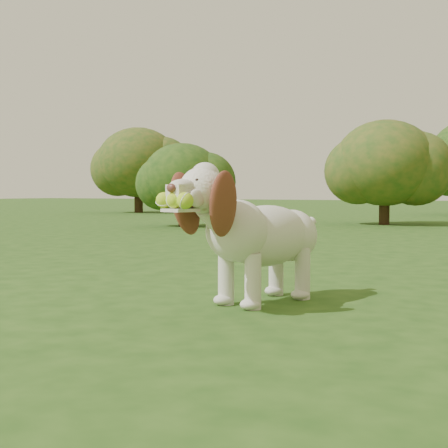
% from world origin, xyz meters
% --- Properties ---
extents(ground, '(80.00, 80.00, 0.00)m').
position_xyz_m(ground, '(0.00, 0.00, 0.00)').
color(ground, '#204614').
rests_on(ground, ground).
extents(dog, '(0.60, 1.16, 0.76)m').
position_xyz_m(dog, '(-0.09, -0.06, 0.40)').
color(dog, silver).
rests_on(dog, ground).
extents(shrub_a, '(1.41, 1.41, 1.46)m').
position_xyz_m(shrub_a, '(-4.42, 6.17, 0.86)').
color(shrub_a, '#382314').
rests_on(shrub_a, ground).
extents(shrub_b, '(1.86, 1.86, 1.93)m').
position_xyz_m(shrub_b, '(-1.44, 8.42, 1.13)').
color(shrub_b, '#382314').
rests_on(shrub_b, ground).
extents(shrub_g, '(2.37, 2.37, 2.46)m').
position_xyz_m(shrub_g, '(-9.32, 11.65, 1.44)').
color(shrub_g, '#382314').
rests_on(shrub_g, ground).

